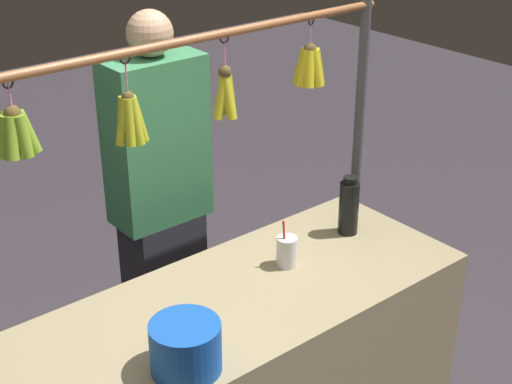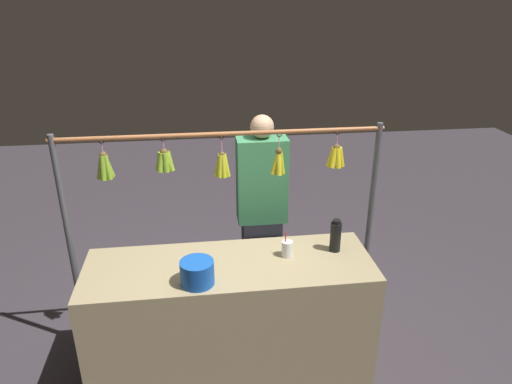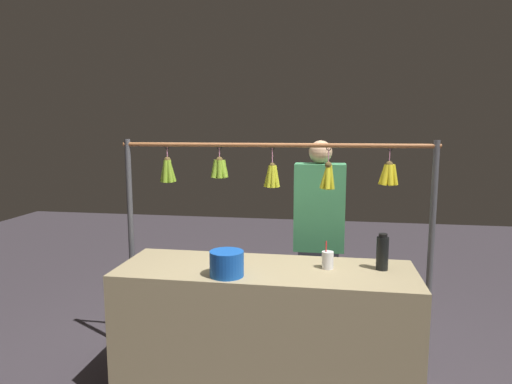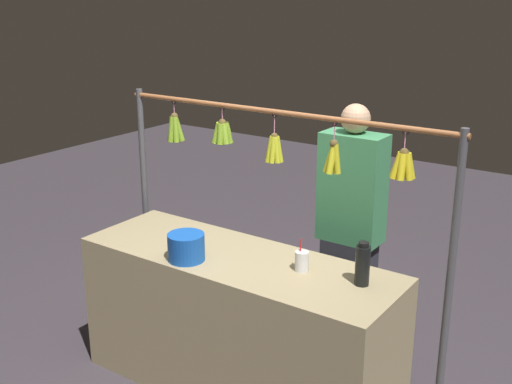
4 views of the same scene
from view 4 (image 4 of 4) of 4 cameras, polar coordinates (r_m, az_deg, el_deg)
name	(u,v)px [view 4 (image 4 of 4)]	position (r m, az deg, el deg)	size (l,w,h in m)	color
market_counter	(238,325)	(4.01, -1.62, -11.71)	(1.98, 0.67, 0.90)	tan
display_rack	(275,180)	(3.99, 1.67, 1.09)	(2.34, 0.14, 1.74)	#4C4C51
water_bottle	(363,265)	(3.47, 9.46, -6.39)	(0.08, 0.08, 0.24)	black
blue_bucket	(186,247)	(3.76, -6.23, -4.89)	(0.22, 0.22, 0.16)	#1751B4
drink_cup	(302,261)	(3.62, 4.09, -6.15)	(0.08, 0.08, 0.19)	silver
vendor_person	(350,235)	(4.30, 8.37, -3.80)	(0.41, 0.22, 1.73)	#2D2D38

